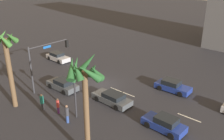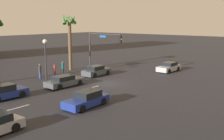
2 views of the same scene
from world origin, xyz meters
TOP-DOWN VIEW (x-y plane):
  - ground_plane at (0.00, 0.00)m, footprint 220.00×220.00m
  - lane_stripe_1 at (-12.01, 0.00)m, footprint 2.48×0.14m
  - lane_stripe_2 at (-4.28, 0.00)m, footprint 1.90×0.14m
  - lane_stripe_3 at (-2.50, 0.00)m, footprint 1.96×0.14m
  - car_0 at (11.80, -1.95)m, footprint 4.44×1.95m
  - car_1 at (-4.20, 2.81)m, footprint 4.75×2.05m
  - car_3 at (-11.08, 3.41)m, footprint 4.08×1.91m
  - car_4 at (2.69, 4.26)m, footprint 4.31×1.95m
  - car_5 at (-7.81, -4.31)m, footprint 4.35×1.98m
  - traffic_signal at (4.54, 5.12)m, footprint 0.39×5.94m
  - streetlamp at (-3.34, 7.34)m, footprint 0.56×0.56m
  - pedestrian_0 at (-3.42, 8.54)m, footprint 0.42×0.42m
  - pedestrian_1 at (-1.40, 8.08)m, footprint 0.41×0.41m
  - pedestrian_2 at (0.48, 8.71)m, footprint 0.48×0.48m
  - palm_tree_1 at (3.29, 10.26)m, footprint 2.45×2.48m

SIDE VIEW (x-z plane):
  - ground_plane at x=0.00m, z-range 0.00..0.00m
  - lane_stripe_1 at x=-12.01m, z-range 0.00..0.01m
  - lane_stripe_2 at x=-4.28m, z-range 0.00..0.01m
  - lane_stripe_3 at x=-2.50m, z-range 0.00..0.01m
  - car_1 at x=-4.20m, z-range -0.04..1.24m
  - car_0 at x=11.80m, z-range -0.05..1.31m
  - car_5 at x=-7.81m, z-range -0.06..1.33m
  - car_4 at x=2.69m, z-range -0.05..1.33m
  - car_3 at x=-11.08m, z-range -0.06..1.35m
  - pedestrian_1 at x=-1.40m, z-range 0.06..1.78m
  - pedestrian_2 at x=0.48m, z-range 0.04..1.83m
  - pedestrian_0 at x=-3.42m, z-range 0.05..1.97m
  - streetlamp at x=-3.34m, z-range 1.11..6.25m
  - traffic_signal at x=4.54m, z-range 1.11..6.91m
  - palm_tree_1 at x=3.29m, z-range 1.68..10.18m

